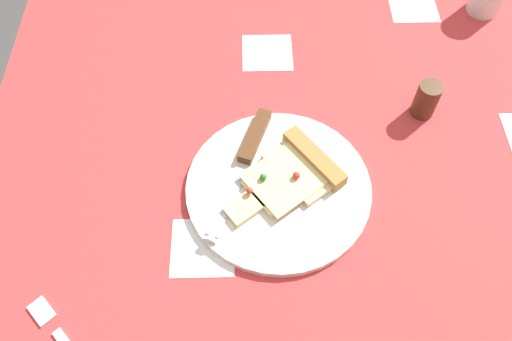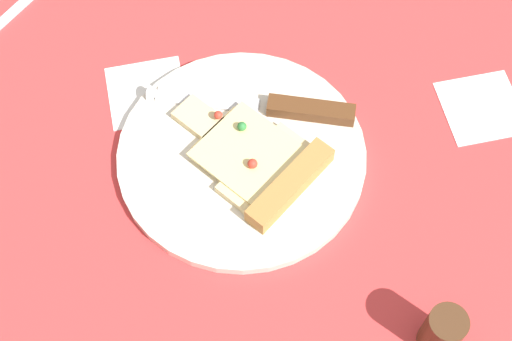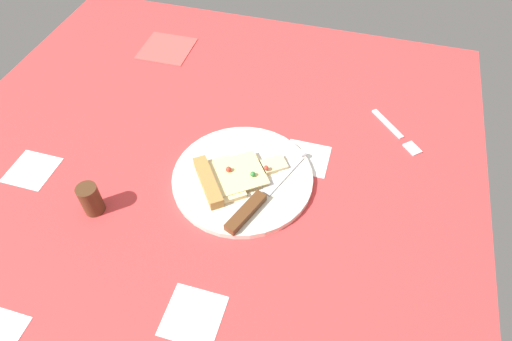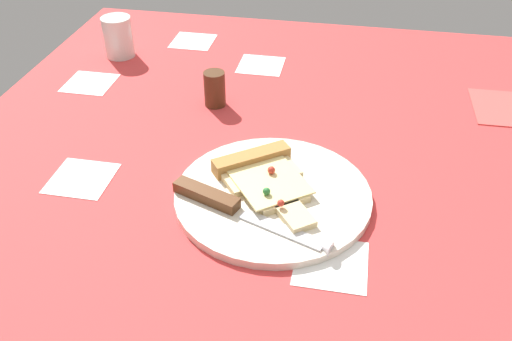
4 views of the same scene
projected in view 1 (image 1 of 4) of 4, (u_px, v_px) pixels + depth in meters
The scene contains 6 objects.
ground_plane at pixel (343, 207), 78.49cm from camera, with size 114.01×114.01×3.00cm.
plate at pixel (278, 188), 77.86cm from camera, with size 27.84×27.84×1.23cm, color silver.
pizza_slice at pixel (292, 174), 77.54cm from camera, with size 16.67×18.60×2.40cm.
knife at pixel (245, 159), 79.17cm from camera, with size 23.18×10.49×2.45cm.
pepper_shaker at pixel (426, 99), 83.75cm from camera, with size 3.82×3.82×6.40cm, color #4C2D19.
fork at pixel (62, 338), 66.22cm from camera, with size 12.50×11.66×0.80cm.
Camera 1 is at (-36.78, 14.02, 67.90)cm, focal length 36.32 mm.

